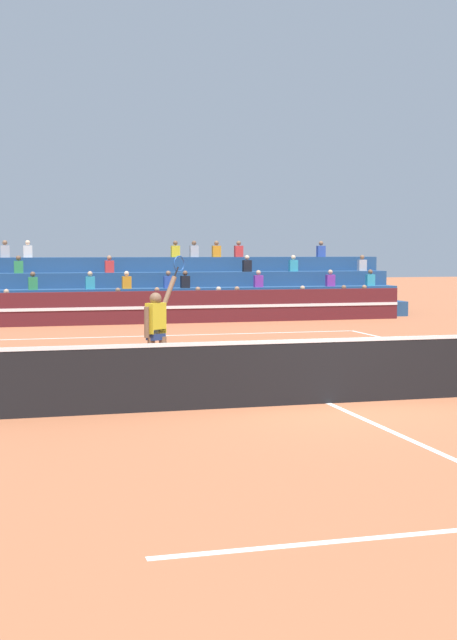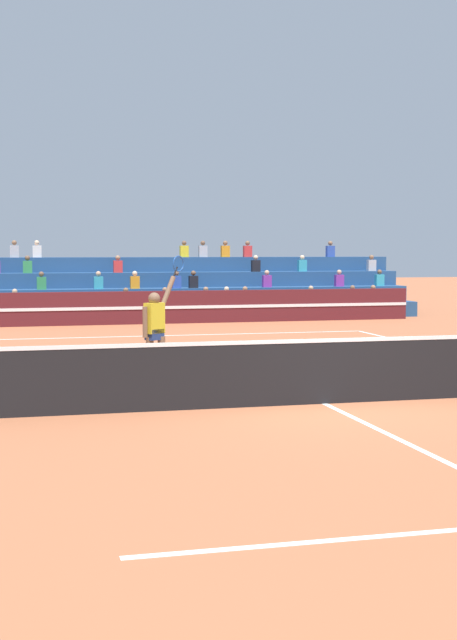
{
  "view_description": "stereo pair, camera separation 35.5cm",
  "coord_description": "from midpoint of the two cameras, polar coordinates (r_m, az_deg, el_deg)",
  "views": [
    {
      "loc": [
        -5.33,
        -13.35,
        2.49
      ],
      "look_at": [
        -0.7,
        3.58,
        1.1
      ],
      "focal_mm": 50.0,
      "sensor_mm": 36.0,
      "label": 1
    },
    {
      "loc": [
        -4.99,
        -13.44,
        2.49
      ],
      "look_at": [
        -0.7,
        3.58,
        1.1
      ],
      "focal_mm": 50.0,
      "sensor_mm": 36.0,
      "label": 2
    }
  ],
  "objects": [
    {
      "name": "court_lines",
      "position": [
        14.57,
        6.86,
        -5.33
      ],
      "size": [
        11.1,
        23.9,
        0.01
      ],
      "color": "white",
      "rests_on": "ground"
    },
    {
      "name": "bleacher_stand",
      "position": [
        33.1,
        -5.14,
        1.65
      ],
      "size": [
        19.81,
        3.8,
        2.83
      ],
      "color": "navy",
      "rests_on": "ground"
    },
    {
      "name": "tennis_ball",
      "position": [
        23.0,
        9.16,
        -1.66
      ],
      "size": [
        0.07,
        0.07,
        0.07
      ],
      "primitive_type": "sphere",
      "color": "#C6DB33",
      "rests_on": "ground"
    },
    {
      "name": "ground_plane",
      "position": [
        14.57,
        6.86,
        -5.35
      ],
      "size": [
        120.0,
        120.0,
        0.0
      ],
      "primitive_type": "plane",
      "color": "#AD603D"
    },
    {
      "name": "sponsor_banner_wall",
      "position": [
        29.99,
        -4.2,
        0.81
      ],
      "size": [
        18.0,
        0.26,
        1.1
      ],
      "color": "#51191E",
      "rests_on": "ground"
    },
    {
      "name": "tennis_player",
      "position": [
        16.35,
        -4.07,
        -0.76
      ],
      "size": [
        0.95,
        0.71,
        2.43
      ],
      "color": "brown",
      "rests_on": "ground"
    },
    {
      "name": "tennis_net",
      "position": [
        14.49,
        6.88,
        -3.23
      ],
      "size": [
        12.0,
        0.1,
        1.1
      ],
      "color": "black",
      "rests_on": "ground"
    }
  ]
}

